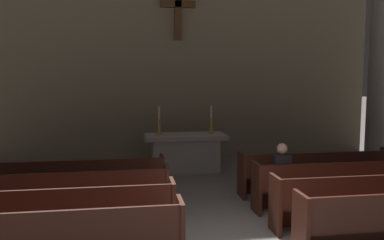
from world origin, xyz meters
TOP-DOWN VIEW (x-y plane):
  - pew_left_row_2 at (-2.53, 0.94)m, footprint 3.43×0.50m
  - pew_left_row_3 at (-2.53, 1.93)m, footprint 3.43×0.50m
  - pew_left_row_4 at (-2.53, 2.91)m, footprint 3.43×0.50m
  - pew_right_row_2 at (2.53, 0.94)m, footprint 3.43×0.50m
  - pew_right_row_3 at (2.53, 1.93)m, footprint 3.43×0.50m
  - pew_right_row_4 at (2.53, 2.91)m, footprint 3.43×0.50m
  - column_right_second at (5.58, 5.40)m, footprint 0.97×0.97m
  - altar at (0.00, 5.44)m, footprint 2.20×0.90m
  - candlestick_left at (-0.70, 5.44)m, footprint 0.16×0.16m
  - candlestick_right at (0.70, 5.44)m, footprint 0.16×0.16m
  - apse_with_cross at (0.00, 7.20)m, footprint 12.19×0.44m
  - lone_worshipper at (1.31, 1.97)m, footprint 0.32×0.43m

SIDE VIEW (x-z plane):
  - pew_left_row_2 at x=-2.53m, z-range 0.00..0.95m
  - pew_left_row_3 at x=-2.53m, z-range 0.00..0.95m
  - pew_left_row_4 at x=-2.53m, z-range 0.00..0.95m
  - pew_right_row_2 at x=2.53m, z-range 0.00..0.95m
  - pew_right_row_3 at x=2.53m, z-range 0.00..0.95m
  - pew_right_row_4 at x=2.53m, z-range 0.00..0.95m
  - altar at x=0.00m, z-range 0.03..1.04m
  - lone_worshipper at x=1.31m, z-range 0.03..1.35m
  - candlestick_left at x=-0.70m, z-range 0.88..1.63m
  - candlestick_right at x=0.70m, z-range 0.88..1.63m
  - column_right_second at x=5.58m, z-range -0.09..6.77m
  - apse_with_cross at x=0.00m, z-range 0.00..8.03m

